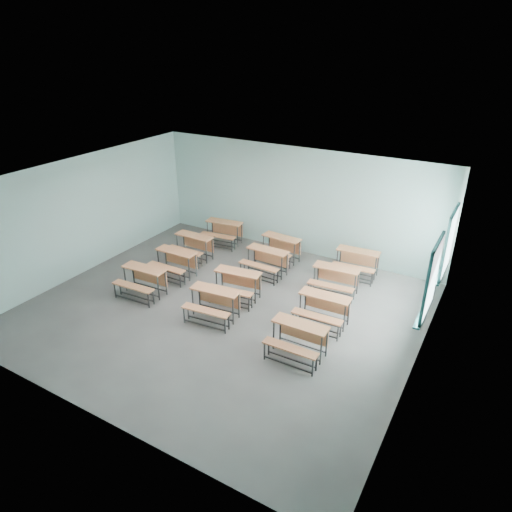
% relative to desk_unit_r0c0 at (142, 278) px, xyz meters
% --- Properties ---
extents(room, '(9.04, 8.04, 3.24)m').
position_rel_desk_unit_r0c0_xyz_m(room, '(2.25, 0.45, 1.11)').
color(room, slate).
rests_on(room, ground).
extents(desk_unit_r0c0, '(1.20, 0.84, 0.73)m').
position_rel_desk_unit_r0c0_xyz_m(desk_unit_r0c0, '(0.00, 0.00, 0.00)').
color(desk_unit_r0c0, '#CC7749').
rests_on(desk_unit_r0c0, ground).
extents(desk_unit_r0c1, '(1.24, 0.89, 0.73)m').
position_rel_desk_unit_r0c0_xyz_m(desk_unit_r0c1, '(2.19, -0.00, 0.00)').
color(desk_unit_r0c1, '#CC7749').
rests_on(desk_unit_r0c1, ground).
extents(desk_unit_r0c2, '(1.17, 0.79, 0.73)m').
position_rel_desk_unit_r0c0_xyz_m(desk_unit_r0c2, '(4.49, -0.29, 0.00)').
color(desk_unit_r0c2, '#CC7749').
rests_on(desk_unit_r0c2, ground).
extents(desk_unit_r1c0, '(1.16, 0.78, 0.73)m').
position_rel_desk_unit_r0c0_xyz_m(desk_unit_r1c0, '(0.06, 1.20, 0.00)').
color(desk_unit_r1c0, '#CC7749').
rests_on(desk_unit_r1c0, ground).
extents(desk_unit_r1c1, '(1.25, 0.92, 0.73)m').
position_rel_desk_unit_r0c0_xyz_m(desk_unit_r1c1, '(2.17, 1.02, 0.00)').
color(desk_unit_r1c1, '#CC7749').
rests_on(desk_unit_r1c1, ground).
extents(desk_unit_r1c2, '(1.18, 0.81, 0.73)m').
position_rel_desk_unit_r0c0_xyz_m(desk_unit_r1c2, '(4.49, 1.02, 0.00)').
color(desk_unit_r1c2, '#CC7749').
rests_on(desk_unit_r1c2, ground).
extents(desk_unit_r2c0, '(1.17, 0.79, 0.73)m').
position_rel_desk_unit_r0c0_xyz_m(desk_unit_r2c0, '(-0.17, 2.32, 0.00)').
color(desk_unit_r2c0, '#CC7749').
rests_on(desk_unit_r2c0, ground).
extents(desk_unit_r2c1, '(1.19, 0.82, 0.73)m').
position_rel_desk_unit_r0c0_xyz_m(desk_unit_r2c1, '(2.18, 2.53, 0.00)').
color(desk_unit_r2c1, '#CC7749').
rests_on(desk_unit_r2c1, ground).
extents(desk_unit_r2c2, '(1.22, 0.86, 0.73)m').
position_rel_desk_unit_r0c0_xyz_m(desk_unit_r2c2, '(4.23, 2.46, 0.00)').
color(desk_unit_r2c2, '#CC7749').
rests_on(desk_unit_r2c2, ground).
extents(desk_unit_r3c0, '(1.24, 0.90, 0.73)m').
position_rel_desk_unit_r0c0_xyz_m(desk_unit_r3c0, '(-0.01, 3.69, 0.00)').
color(desk_unit_r3c0, '#CC7749').
rests_on(desk_unit_r3c0, ground).
extents(desk_unit_r3c1, '(1.23, 0.88, 0.73)m').
position_rel_desk_unit_r0c0_xyz_m(desk_unit_r3c1, '(2.11, 3.50, 0.00)').
color(desk_unit_r3c1, '#CC7749').
rests_on(desk_unit_r3c1, ground).
extents(desk_unit_r3c2, '(1.21, 0.86, 0.73)m').
position_rel_desk_unit_r0c0_xyz_m(desk_unit_r3c2, '(4.38, 3.71, 0.00)').
color(desk_unit_r3c2, '#CC7749').
rests_on(desk_unit_r3c2, ground).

